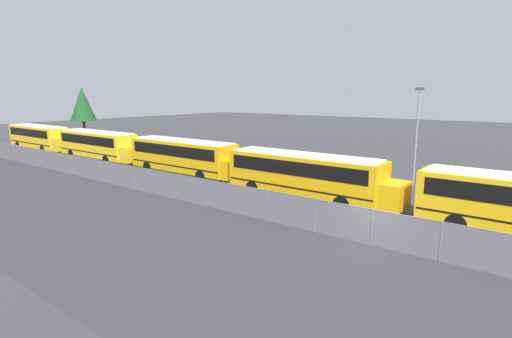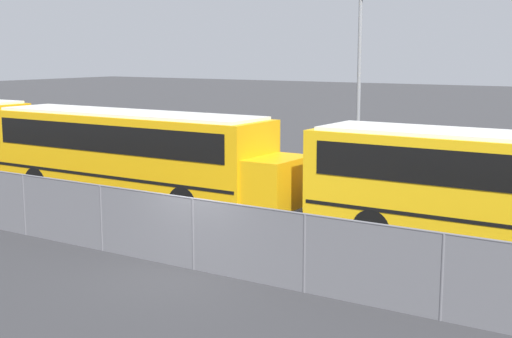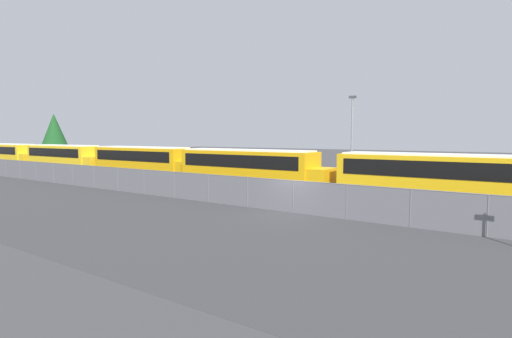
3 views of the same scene
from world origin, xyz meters
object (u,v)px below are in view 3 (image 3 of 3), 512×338
object	(u,v)px
school_bus_3	(249,167)
light_pole	(352,136)
school_bus_1	(64,156)
school_bus_2	(143,160)
school_bus_0	(8,153)
school_bus_4	(442,177)
tree_0	(54,130)

from	to	relation	value
school_bus_3	light_pole	xyz separation A→B (m)	(4.39, 8.96, 2.26)
school_bus_1	school_bus_2	xyz separation A→B (m)	(13.31, 0.10, 0.00)
light_pole	school_bus_2	bearing A→B (deg)	-153.95
school_bus_0	school_bus_1	xyz separation A→B (m)	(13.13, 0.19, 0.00)
school_bus_3	school_bus_4	xyz separation A→B (m)	(13.12, 0.20, 0.00)
school_bus_0	school_bus_2	xyz separation A→B (m)	(26.44, 0.29, 0.00)
school_bus_1	school_bus_3	bearing A→B (deg)	-1.16
school_bus_2	school_bus_4	bearing A→B (deg)	-0.96
school_bus_1	school_bus_4	world-z (taller)	same
school_bus_2	school_bus_4	xyz separation A→B (m)	(25.78, -0.43, 0.00)
school_bus_2	light_pole	xyz separation A→B (m)	(17.04, 8.33, 2.26)
school_bus_2	school_bus_4	world-z (taller)	same
school_bus_2	school_bus_4	distance (m)	25.78
school_bus_0	school_bus_4	size ratio (longest dim) A/B	1.00
school_bus_0	school_bus_1	distance (m)	13.14
school_bus_2	tree_0	world-z (taller)	tree_0
school_bus_1	light_pole	distance (m)	31.58
light_pole	school_bus_0	bearing A→B (deg)	-168.78
school_bus_1	school_bus_3	size ratio (longest dim) A/B	1.00
school_bus_1	tree_0	bearing A→B (deg)	153.26
school_bus_0	light_pole	world-z (taller)	light_pole
school_bus_2	school_bus_3	size ratio (longest dim) A/B	1.00
school_bus_0	school_bus_4	world-z (taller)	same
school_bus_4	light_pole	xyz separation A→B (m)	(-8.73, 8.76, 2.26)
school_bus_0	school_bus_2	distance (m)	26.44
school_bus_4	tree_0	xyz separation A→B (m)	(-66.21, 14.00, 3.42)
school_bus_1	tree_0	world-z (taller)	tree_0
light_pole	school_bus_4	bearing A→B (deg)	-45.11
light_pole	school_bus_3	bearing A→B (deg)	-116.11
school_bus_0	school_bus_4	distance (m)	52.22
school_bus_1	school_bus_2	world-z (taller)	same
school_bus_3	light_pole	bearing A→B (deg)	63.89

